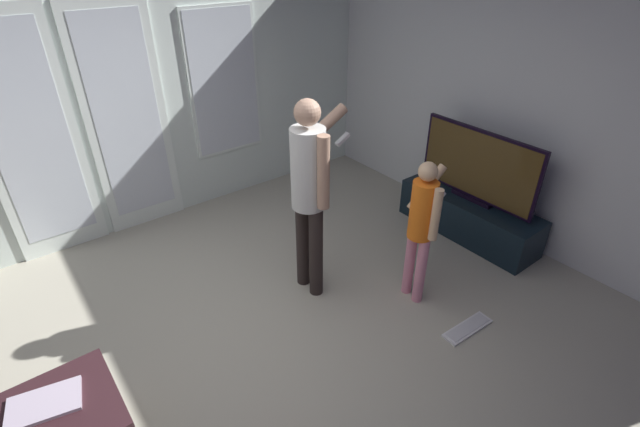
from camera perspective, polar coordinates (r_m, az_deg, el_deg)
name	(u,v)px	position (r m, az deg, el deg)	size (l,w,h in m)	color
ground_plane	(237,365)	(3.41, -10.42, -18.23)	(5.98, 4.64, 0.02)	#ADA895
wall_back_with_doors	(98,94)	(4.60, -26.10, 13.31)	(5.98, 0.09, 2.84)	silver
wall_right_plain	(518,91)	(4.50, 23.67, 13.92)	(0.06, 4.64, 2.81)	silver
tv_stand	(468,217)	(4.73, 18.16, -0.39)	(0.44, 1.41, 0.39)	black
flat_screen_tv	(478,166)	(4.48, 19.26, 5.64)	(0.08, 1.22, 0.71)	black
person_adult	(310,184)	(3.40, -1.27, 3.72)	(0.69, 0.45, 1.64)	#2D2522
person_child	(422,221)	(3.51, 12.73, -0.92)	(0.47, 0.33, 1.22)	pink
loose_keyboard	(468,328)	(3.74, 18.07, -13.55)	(0.45, 0.15, 0.02)	white
laptop_closed	(44,404)	(2.93, -31.39, -19.77)	(0.35, 0.22, 0.02)	#B6A9BC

